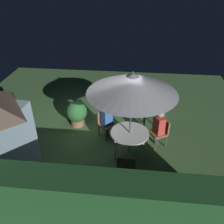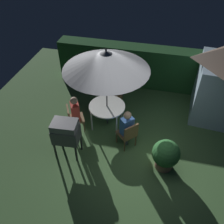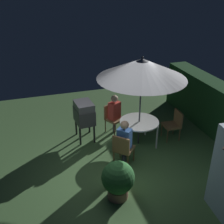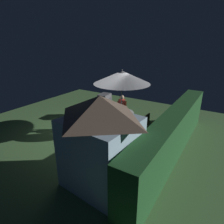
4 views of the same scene
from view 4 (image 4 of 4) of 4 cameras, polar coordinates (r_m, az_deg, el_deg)
ground_plane at (r=8.66m, az=-6.06°, el=-5.48°), size 11.00×11.00×0.00m
hedge_backdrop at (r=6.91m, az=17.37°, el=-6.29°), size 6.99×0.66×1.55m
garden_shed at (r=5.12m, az=-3.28°, el=-8.67°), size 1.86×2.01×2.53m
patio_table at (r=8.67m, az=2.74°, el=-0.45°), size 1.12×1.12×0.75m
patio_umbrella at (r=8.23m, az=2.93°, el=10.16°), size 2.40×2.40×2.63m
bbq_grill at (r=9.95m, az=-2.23°, el=3.36°), size 0.74×0.55×1.20m
chair_near_shed at (r=9.73m, az=2.88°, el=0.91°), size 0.63×0.63×0.90m
chair_far_side at (r=8.49m, az=-4.67°, el=-2.12°), size 0.65×0.65×0.90m
chair_toward_hedge at (r=8.25m, az=9.37°, el=-3.05°), size 0.48×0.48×0.90m
potted_plant_by_shed at (r=8.06m, az=-12.14°, el=-4.02°), size 0.74×0.74×0.91m
person_in_red at (r=9.56m, az=2.90°, el=2.22°), size 0.37×0.41×1.26m
person_in_blue at (r=8.41m, az=-4.14°, el=-0.42°), size 0.41×0.41×1.26m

